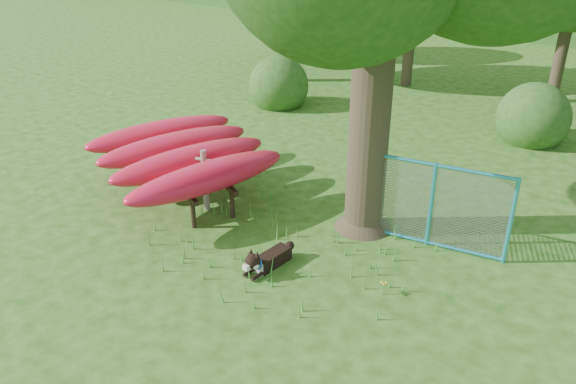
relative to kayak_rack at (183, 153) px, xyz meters
The scene contains 8 objects.
ground 3.23m from the kayak_rack, 29.16° to the right, with size 80.00×80.00×0.00m, color #1F4D0F.
wooden_post 0.94m from the kayak_rack, 16.38° to the right, with size 0.34×0.15×1.24m.
kayak_rack is the anchor object (origin of this frame).
husky_dog 3.40m from the kayak_rack, 20.48° to the right, with size 0.31×1.09×0.49m.
fence_section 4.97m from the kayak_rack, 13.27° to the left, with size 2.59×0.56×2.56m.
wildflower_clump 5.04m from the kayak_rack, ahead, with size 0.11×0.09×0.24m.
shrub_left 6.47m from the kayak_rack, 110.93° to the left, with size 1.80×1.80×1.80m, color #234E19.
shrub_mid 8.89m from the kayak_rack, 57.83° to the left, with size 1.80×1.80×1.80m, color #234E19.
Camera 1 is at (5.35, -5.49, 5.10)m, focal length 35.00 mm.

